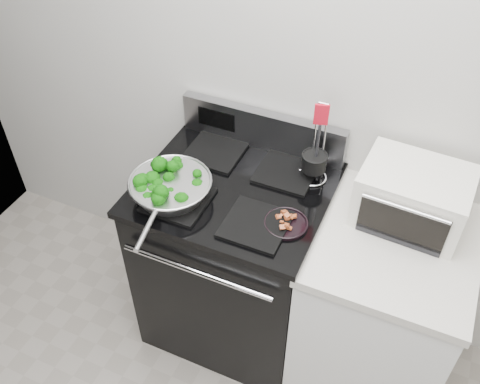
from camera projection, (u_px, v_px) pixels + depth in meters
The scene contains 8 objects.
back_wall at pixel (339, 78), 2.09m from camera, with size 4.00×0.02×2.70m, color beige.
gas_range at pixel (235, 258), 2.54m from camera, with size 0.79×0.69×1.13m.
counter at pixel (376, 311), 2.35m from camera, with size 0.62×0.68×0.92m.
skillet at pixel (170, 187), 2.14m from camera, with size 0.34×0.53×0.07m.
broccoli_pile at pixel (170, 183), 2.13m from camera, with size 0.27×0.27×0.09m, color #053004, non-canonical shape.
bacon_plate at pixel (286, 221), 2.05m from camera, with size 0.17×0.17×0.04m.
utensil_holder at pixel (314, 166), 2.21m from camera, with size 0.12×0.12×0.38m.
toaster_oven at pixel (413, 196), 2.05m from camera, with size 0.42×0.33×0.23m.
Camera 1 is at (0.39, -0.08, 2.44)m, focal length 40.00 mm.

